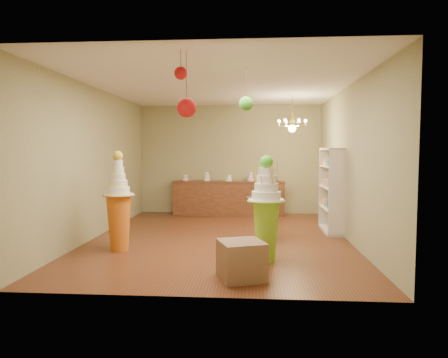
# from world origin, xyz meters

# --- Properties ---
(floor) EXTENTS (6.50, 6.50, 0.00)m
(floor) POSITION_xyz_m (0.00, 0.00, 0.00)
(floor) COLOR #522916
(floor) RESTS_ON ground
(ceiling) EXTENTS (6.50, 6.50, 0.00)m
(ceiling) POSITION_xyz_m (0.00, 0.00, 3.00)
(ceiling) COLOR silver
(ceiling) RESTS_ON ground
(wall_back) EXTENTS (5.00, 0.04, 3.00)m
(wall_back) POSITION_xyz_m (0.00, 3.25, 1.50)
(wall_back) COLOR #918E64
(wall_back) RESTS_ON ground
(wall_front) EXTENTS (5.00, 0.04, 3.00)m
(wall_front) POSITION_xyz_m (0.00, -3.25, 1.50)
(wall_front) COLOR #918E64
(wall_front) RESTS_ON ground
(wall_left) EXTENTS (0.04, 6.50, 3.00)m
(wall_left) POSITION_xyz_m (-2.50, 0.00, 1.50)
(wall_left) COLOR #918E64
(wall_left) RESTS_ON ground
(wall_right) EXTENTS (0.04, 6.50, 3.00)m
(wall_right) POSITION_xyz_m (2.50, 0.00, 1.50)
(wall_right) COLOR #918E64
(wall_right) RESTS_ON ground
(pedestal_green) EXTENTS (0.57, 0.57, 1.67)m
(pedestal_green) POSITION_xyz_m (0.86, -1.63, 0.71)
(pedestal_green) COLOR #88C72C
(pedestal_green) RESTS_ON floor
(pedestal_orange) EXTENTS (0.62, 0.62, 1.74)m
(pedestal_orange) POSITION_xyz_m (-1.67, -1.12, 0.66)
(pedestal_orange) COLOR #CC6517
(pedestal_orange) RESTS_ON floor
(burlap_riser) EXTENTS (0.73, 0.73, 0.52)m
(burlap_riser) POSITION_xyz_m (0.50, -2.53, 0.26)
(burlap_riser) COLOR #815E46
(burlap_riser) RESTS_ON floor
(sideboard) EXTENTS (3.04, 0.54, 1.16)m
(sideboard) POSITION_xyz_m (0.00, 2.97, 0.48)
(sideboard) COLOR brown
(sideboard) RESTS_ON floor
(shelving_unit) EXTENTS (0.33, 1.20, 1.80)m
(shelving_unit) POSITION_xyz_m (2.34, 0.80, 0.90)
(shelving_unit) COLOR beige
(shelving_unit) RESTS_ON floor
(round_table) EXTENTS (0.82, 0.82, 0.86)m
(round_table) POSITION_xyz_m (0.85, -0.29, 0.55)
(round_table) COLOR black
(round_table) RESTS_ON floor
(vase) EXTENTS (0.20, 0.20, 0.19)m
(vase) POSITION_xyz_m (0.85, -0.29, 0.95)
(vase) COLOR beige
(vase) RESTS_ON round_table
(pom_red_left) EXTENTS (0.25, 0.25, 0.84)m
(pom_red_left) POSITION_xyz_m (-0.20, -2.75, 2.29)
(pom_red_left) COLOR #463E32
(pom_red_left) RESTS_ON ceiling
(pom_green_mid) EXTENTS (0.21, 0.21, 0.66)m
(pom_green_mid) POSITION_xyz_m (0.55, -1.78, 2.45)
(pom_green_mid) COLOR #463E32
(pom_green_mid) RESTS_ON ceiling
(pom_red_right) EXTENTS (0.16, 0.16, 0.38)m
(pom_red_right) POSITION_xyz_m (-0.25, -2.84, 2.71)
(pom_red_right) COLOR #463E32
(pom_red_right) RESTS_ON ceiling
(chandelier) EXTENTS (0.75, 0.75, 0.85)m
(chandelier) POSITION_xyz_m (1.54, 1.39, 2.30)
(chandelier) COLOR gold
(chandelier) RESTS_ON ceiling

